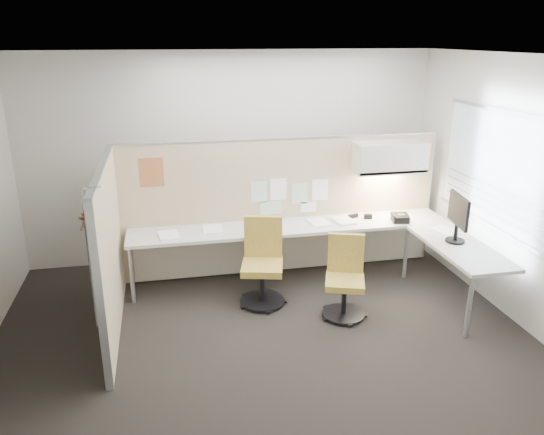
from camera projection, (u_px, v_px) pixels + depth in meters
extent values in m
cube|color=black|center=(264.00, 336.00, 5.53)|extent=(5.50, 4.50, 0.01)
cube|color=white|center=(262.00, 55.00, 4.61)|extent=(5.50, 4.50, 0.01)
cube|color=beige|center=(231.00, 158.00, 7.15)|extent=(5.50, 0.02, 2.80)
cube|color=beige|center=(338.00, 329.00, 2.99)|extent=(5.50, 0.02, 2.80)
cube|color=beige|center=(518.00, 192.00, 5.60)|extent=(0.02, 4.50, 2.80)
cube|color=#9AA7B3|center=(518.00, 178.00, 5.55)|extent=(0.01, 2.80, 1.30)
cube|color=tan|center=(282.00, 207.00, 6.83)|extent=(4.10, 0.06, 1.75)
cube|color=tan|center=(110.00, 251.00, 5.42)|extent=(0.06, 2.20, 1.75)
cube|color=beige|center=(291.00, 227.00, 6.59)|extent=(4.00, 0.60, 0.04)
cube|color=beige|center=(460.00, 247.00, 5.96)|extent=(0.60, 1.47, 0.04)
cube|color=beige|center=(286.00, 246.00, 6.96)|extent=(3.90, 0.02, 0.64)
cylinder|color=#A5A8AA|center=(132.00, 276.00, 6.10)|extent=(0.05, 0.05, 0.69)
cylinder|color=#A5A8AA|center=(469.00, 307.00, 5.40)|extent=(0.05, 0.05, 0.69)
cylinder|color=#A5A8AA|center=(406.00, 252.00, 6.76)|extent=(0.05, 0.05, 0.69)
cube|color=beige|center=(390.00, 157.00, 6.69)|extent=(0.90, 0.36, 0.38)
cube|color=#FFEABF|center=(388.00, 173.00, 6.76)|extent=(0.60, 0.06, 0.02)
cube|color=#8CBF8C|center=(259.00, 192.00, 6.67)|extent=(0.21, 0.00, 0.28)
cube|color=white|center=(278.00, 189.00, 6.71)|extent=(0.21, 0.00, 0.28)
cube|color=#8CBF8C|center=(300.00, 193.00, 6.79)|extent=(0.21, 0.00, 0.28)
cube|color=white|center=(320.00, 190.00, 6.83)|extent=(0.21, 0.00, 0.28)
cube|color=#8CBF8C|center=(271.00, 208.00, 6.77)|extent=(0.28, 0.00, 0.18)
cube|color=white|center=(308.00, 207.00, 6.87)|extent=(0.21, 0.00, 0.14)
cube|color=orange|center=(152.00, 172.00, 6.31)|extent=(0.28, 0.00, 0.35)
cylinder|color=black|center=(262.00, 301.00, 6.19)|extent=(0.52, 0.52, 0.03)
cylinder|color=black|center=(262.00, 285.00, 6.12)|extent=(0.06, 0.06, 0.40)
cube|color=gold|center=(262.00, 267.00, 6.05)|extent=(0.56, 0.56, 0.08)
cube|color=gold|center=(263.00, 237.00, 6.16)|extent=(0.44, 0.17, 0.50)
cylinder|color=black|center=(343.00, 314.00, 5.90)|extent=(0.47, 0.47, 0.03)
cylinder|color=black|center=(344.00, 299.00, 5.84)|extent=(0.05, 0.05, 0.36)
cube|color=gold|center=(345.00, 282.00, 5.77)|extent=(0.53, 0.53, 0.07)
cube|color=gold|center=(346.00, 253.00, 5.88)|extent=(0.40, 0.18, 0.45)
cylinder|color=black|center=(455.00, 241.00, 6.05)|extent=(0.22, 0.22, 0.02)
cylinder|color=black|center=(456.00, 233.00, 6.02)|extent=(0.04, 0.04, 0.20)
cube|color=black|center=(459.00, 210.00, 5.93)|extent=(0.12, 0.52, 0.35)
cube|color=black|center=(459.00, 210.00, 5.93)|extent=(0.08, 0.48, 0.31)
cube|color=black|center=(400.00, 218.00, 6.69)|extent=(0.23, 0.22, 0.12)
cylinder|color=black|center=(393.00, 215.00, 6.68)|extent=(0.06, 0.17, 0.04)
cube|color=black|center=(353.00, 216.00, 6.85)|extent=(0.15, 0.09, 0.05)
cube|color=black|center=(368.00, 216.00, 6.82)|extent=(0.11, 0.08, 0.06)
cube|color=silver|center=(92.00, 187.00, 4.38)|extent=(0.14, 0.02, 0.02)
cylinder|color=silver|center=(84.00, 198.00, 4.40)|extent=(0.02, 0.02, 0.14)
cube|color=#AD7F4C|center=(86.00, 213.00, 4.44)|extent=(0.02, 0.38, 0.12)
cube|color=#AD7F4C|center=(83.00, 216.00, 4.47)|extent=(0.02, 0.38, 0.12)
cube|color=#A1A1AC|center=(91.00, 276.00, 4.57)|extent=(0.01, 0.07, 0.96)
cube|color=white|center=(169.00, 235.00, 6.22)|extent=(0.27, 0.33, 0.03)
cube|color=white|center=(212.00, 229.00, 6.43)|extent=(0.24, 0.31, 0.02)
cube|color=white|center=(270.00, 229.00, 6.41)|extent=(0.24, 0.31, 0.05)
cube|color=white|center=(319.00, 222.00, 6.67)|extent=(0.26, 0.32, 0.02)
cube|color=white|center=(344.00, 221.00, 6.70)|extent=(0.27, 0.33, 0.03)
cube|color=white|center=(445.00, 231.00, 6.39)|extent=(0.31, 0.35, 0.02)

